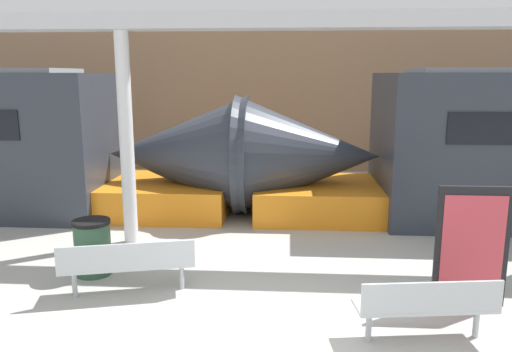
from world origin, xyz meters
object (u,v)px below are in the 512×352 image
bench_near (427,304)px  poster_board (472,246)px  trash_bin (93,247)px  bench_far (128,262)px  support_column_near (126,141)px

bench_near → poster_board: size_ratio=1.01×
trash_bin → bench_far: bearing=-42.1°
bench_far → support_column_near: (-0.67, 2.23, 1.42)m
bench_near → trash_bin: trash_bin is taller
trash_bin → support_column_near: 2.11m
bench_near → support_column_near: bearing=136.7°
bench_far → poster_board: 4.69m
poster_board → trash_bin: bearing=172.6°
support_column_near → poster_board: bearing=-22.6°
support_column_near → bench_far: bearing=-73.2°
bench_far → bench_near: bearing=-29.1°
trash_bin → poster_board: size_ratio=0.53×
poster_board → bench_far: bearing=-179.9°
bench_far → support_column_near: bearing=92.6°
bench_far → poster_board: (4.68, 0.00, 0.35)m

